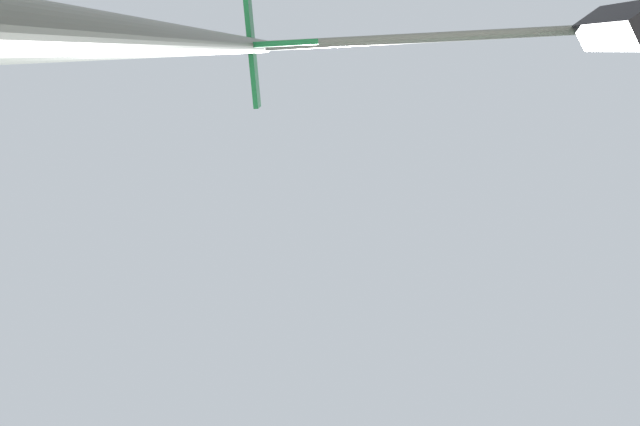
# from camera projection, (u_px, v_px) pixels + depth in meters

# --- Properties ---
(traffic_signal_near) EXTENTS (3.25, 2.33, 5.98)m
(traffic_signal_near) POSITION_uv_depth(u_px,v_px,m) (443.00, 34.00, 2.97)
(traffic_signal_near) COLOR #474C47
(traffic_signal_near) RESTS_ON ground_plane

